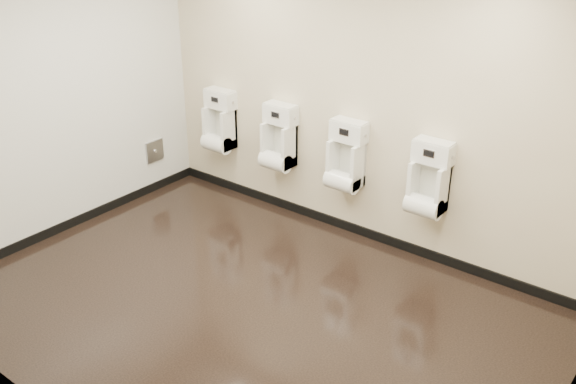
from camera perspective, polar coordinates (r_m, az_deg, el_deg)
name	(u,v)px	position (r m, az deg, el deg)	size (l,w,h in m)	color
ground	(247,309)	(5.67, -3.65, -10.38)	(5.00, 3.50, 0.00)	black
back_wall	(362,106)	(6.31, 6.58, 7.61)	(5.00, 0.02, 2.80)	beige
front_wall	(42,252)	(4.00, -21.00, -5.02)	(5.00, 0.02, 2.80)	beige
left_wall	(53,101)	(6.83, -20.15, 7.57)	(0.02, 3.50, 2.80)	beige
tile_overlay_left	(53,101)	(6.82, -20.13, 7.57)	(0.01, 3.50, 2.80)	white
skirting_back	(355,229)	(6.84, 5.97, -3.25)	(5.00, 0.02, 0.10)	black
skirting_left	(73,222)	(7.31, -18.54, -2.53)	(0.02, 3.50, 0.10)	black
access_panel	(155,151)	(7.76, -11.78, 3.61)	(0.04, 0.25, 0.25)	#9E9EA3
urinal_0	(219,126)	(7.45, -6.14, 5.90)	(0.38, 0.28, 0.70)	white
urinal_1	(278,142)	(6.91, -0.85, 4.45)	(0.38, 0.28, 0.70)	white
urinal_2	(346,161)	(6.44, 5.15, 2.76)	(0.38, 0.28, 0.70)	white
urinal_3	(428,184)	(6.05, 12.35, 0.68)	(0.38, 0.28, 0.70)	white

